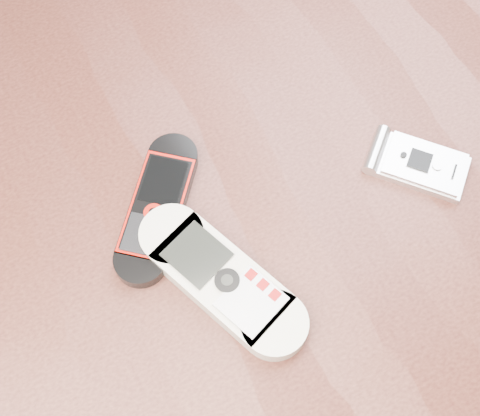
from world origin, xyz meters
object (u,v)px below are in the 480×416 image
object	(u,v)px
table	(236,259)
nokia_black_red	(157,207)
nokia_white	(222,279)
motorola_razr	(421,165)

from	to	relation	value
table	nokia_black_red	distance (m)	0.13
nokia_white	motorola_razr	distance (m)	0.21
nokia_white	motorola_razr	bearing A→B (deg)	-16.33
nokia_white	motorola_razr	world-z (taller)	nokia_white
nokia_white	nokia_black_red	bearing A→B (deg)	82.24
nokia_white	nokia_black_red	xyz separation A→B (m)	(-0.02, 0.08, -0.00)
table	nokia_white	xyz separation A→B (m)	(-0.04, -0.05, 0.11)
motorola_razr	table	bearing A→B (deg)	127.32
table	motorola_razr	size ratio (longest dim) A/B	13.17
nokia_black_red	table	bearing A→B (deg)	9.09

